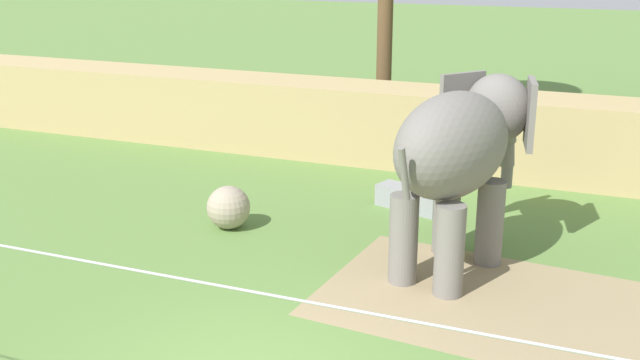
% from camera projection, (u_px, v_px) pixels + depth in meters
% --- Properties ---
extents(dirt_patch, '(6.08, 3.97, 0.01)m').
position_uv_depth(dirt_patch, '(516.00, 307.00, 11.33)').
color(dirt_patch, '#937F5B').
rests_on(dirt_patch, ground).
extents(embankment_wall, '(36.00, 1.80, 1.84)m').
position_uv_depth(embankment_wall, '(448.00, 130.00, 18.15)').
color(embankment_wall, tan).
rests_on(embankment_wall, ground).
extents(elephant, '(2.15, 4.04, 3.05)m').
position_uv_depth(elephant, '(461.00, 149.00, 12.18)').
color(elephant, slate).
rests_on(elephant, ground).
extents(enrichment_ball, '(0.82, 0.82, 0.82)m').
position_uv_depth(enrichment_ball, '(228.00, 207.00, 14.34)').
color(enrichment_ball, gray).
rests_on(enrichment_ball, ground).
extents(feed_trough, '(1.49, 0.91, 0.44)m').
position_uv_depth(feed_trough, '(410.00, 199.00, 15.43)').
color(feed_trough, gray).
rests_on(feed_trough, ground).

